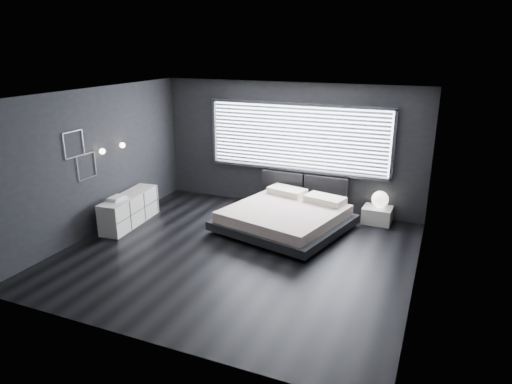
% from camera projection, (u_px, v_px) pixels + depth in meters
% --- Properties ---
extents(room, '(6.04, 6.00, 2.80)m').
position_uv_depth(room, '(237.00, 178.00, 7.73)').
color(room, black).
rests_on(room, ground).
extents(window, '(4.14, 0.09, 1.52)m').
position_uv_depth(window, '(297.00, 138.00, 9.95)').
color(window, white).
rests_on(window, ground).
extents(headboard, '(1.96, 0.16, 0.52)m').
position_uv_depth(headboard, '(304.00, 185.00, 10.15)').
color(headboard, black).
rests_on(headboard, ground).
extents(sconce_near, '(0.18, 0.11, 0.11)m').
position_uv_depth(sconce_near, '(102.00, 151.00, 8.78)').
color(sconce_near, silver).
rests_on(sconce_near, ground).
extents(sconce_far, '(0.18, 0.11, 0.11)m').
position_uv_depth(sconce_far, '(122.00, 145.00, 9.30)').
color(sconce_far, silver).
rests_on(sconce_far, ground).
extents(wall_art_upper, '(0.01, 0.48, 0.48)m').
position_uv_depth(wall_art_upper, '(74.00, 144.00, 8.21)').
color(wall_art_upper, '#47474C').
rests_on(wall_art_upper, ground).
extents(wall_art_lower, '(0.01, 0.48, 0.48)m').
position_uv_depth(wall_art_lower, '(87.00, 166.00, 8.57)').
color(wall_art_lower, '#47474C').
rests_on(wall_art_lower, ground).
extents(bed, '(2.73, 2.65, 0.59)m').
position_uv_depth(bed, '(285.00, 217.00, 9.14)').
color(bed, black).
rests_on(bed, ground).
extents(nightstand, '(0.59, 0.49, 0.34)m').
position_uv_depth(nightstand, '(377.00, 215.00, 9.51)').
color(nightstand, silver).
rests_on(nightstand, ground).
extents(orb_lamp, '(0.34, 0.34, 0.34)m').
position_uv_depth(orb_lamp, '(380.00, 199.00, 9.42)').
color(orb_lamp, white).
rests_on(orb_lamp, nightstand).
extents(dresser, '(0.58, 1.62, 0.63)m').
position_uv_depth(dresser, '(130.00, 209.00, 9.40)').
color(dresser, silver).
rests_on(dresser, ground).
extents(book_stack, '(0.30, 0.37, 0.07)m').
position_uv_depth(book_stack, '(117.00, 198.00, 9.01)').
color(book_stack, silver).
rests_on(book_stack, dresser).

